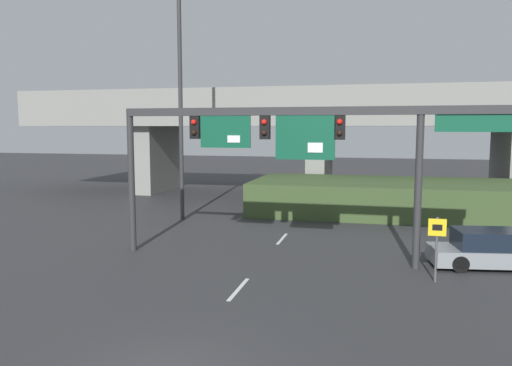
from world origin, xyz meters
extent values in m
cube|color=silver|center=(0.00, 6.14, 0.00)|extent=(0.14, 2.40, 0.01)
cube|color=silver|center=(0.00, 13.92, 0.00)|extent=(0.14, 2.40, 0.01)
cube|color=silver|center=(0.00, 21.71, 0.00)|extent=(0.14, 2.40, 0.01)
cube|color=silver|center=(0.00, 29.49, 0.00)|extent=(0.14, 2.40, 0.01)
cylinder|color=#2D2D30|center=(-5.93, 10.12, 3.09)|extent=(0.28, 0.28, 6.18)
cylinder|color=#2D2D30|center=(5.93, 10.12, 3.09)|extent=(0.28, 0.28, 6.18)
cube|color=#2D2D30|center=(1.95, 10.12, 6.02)|extent=(15.76, 0.32, 0.32)
cube|color=black|center=(-2.96, 10.12, 5.39)|extent=(0.40, 0.28, 0.95)
sphere|color=red|center=(-2.96, 9.95, 5.60)|extent=(0.22, 0.22, 0.22)
sphere|color=black|center=(-2.96, 9.95, 5.17)|extent=(0.22, 0.22, 0.22)
cube|color=black|center=(0.00, 10.12, 5.39)|extent=(0.40, 0.28, 0.95)
sphere|color=red|center=(0.00, 9.95, 5.60)|extent=(0.22, 0.22, 0.22)
sphere|color=black|center=(0.00, 9.95, 5.17)|extent=(0.22, 0.22, 0.22)
cube|color=black|center=(2.96, 10.12, 5.39)|extent=(0.40, 0.28, 0.95)
sphere|color=red|center=(2.96, 9.95, 5.60)|extent=(0.22, 0.22, 0.22)
sphere|color=black|center=(2.96, 9.95, 5.17)|extent=(0.22, 0.22, 0.22)
cube|color=#0F4C33|center=(-1.63, 10.02, 5.21)|extent=(2.11, 0.08, 1.30)
cube|color=white|center=(-1.26, 9.97, 4.92)|extent=(0.53, 0.03, 0.29)
cube|color=#0F4C33|center=(1.63, 10.02, 4.99)|extent=(2.34, 0.08, 1.73)
cube|color=white|center=(2.04, 9.97, 4.60)|extent=(0.59, 0.03, 0.38)
cube|color=#0F4C33|center=(8.08, 10.06, 5.54)|extent=(3.30, 0.07, 0.64)
cylinder|color=#4C4C4C|center=(6.48, 8.53, 1.15)|extent=(0.08, 0.08, 2.30)
cube|color=yellow|center=(6.48, 8.48, 1.95)|extent=(0.60, 0.03, 0.60)
cube|color=black|center=(6.48, 8.47, 1.95)|extent=(0.33, 0.01, 0.21)
cylinder|color=#2D2D30|center=(-6.64, 17.55, 8.80)|extent=(0.24, 0.24, 17.60)
cube|color=gray|center=(0.00, 29.66, 6.43)|extent=(48.12, 8.05, 1.91)
cube|color=gray|center=(0.00, 25.83, 7.84)|extent=(48.12, 0.40, 0.90)
cube|color=gray|center=(-13.63, 29.66, 2.74)|extent=(1.40, 6.44, 5.47)
cube|color=gray|center=(0.00, 29.66, 2.74)|extent=(1.40, 6.44, 5.47)
cube|color=gray|center=(13.63, 29.66, 2.74)|extent=(1.40, 6.44, 5.47)
cube|color=#384C28|center=(5.42, 22.51, 1.02)|extent=(17.40, 7.44, 2.04)
cube|color=gray|center=(8.77, 10.98, 0.46)|extent=(4.76, 2.49, 0.61)
cube|color=black|center=(8.59, 10.95, 1.12)|extent=(2.58, 1.98, 0.71)
cylinder|color=black|center=(7.26, 11.55, 0.32)|extent=(0.67, 0.32, 0.64)
cylinder|color=black|center=(7.51, 9.97, 0.32)|extent=(0.67, 0.32, 0.64)
camera|label=1|loc=(4.42, -9.44, 5.40)|focal=35.00mm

